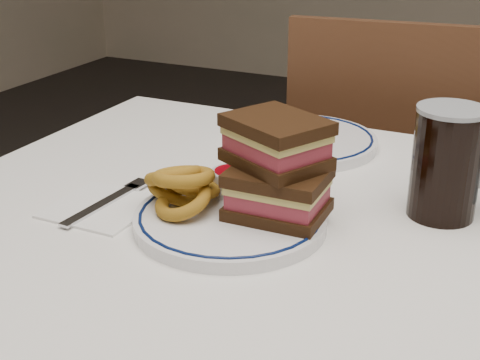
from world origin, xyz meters
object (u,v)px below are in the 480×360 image
at_px(reuben_sandwich, 277,167).
at_px(chair_far, 380,184).
at_px(beer_mug, 449,162).
at_px(far_plate, 302,140).
at_px(main_plate, 230,219).

bearing_deg(reuben_sandwich, chair_far, 92.28).
height_order(reuben_sandwich, beer_mug, beer_mug).
xyz_separation_m(chair_far, far_plate, (-0.05, -0.46, 0.26)).
xyz_separation_m(reuben_sandwich, far_plate, (-0.08, 0.31, -0.07)).
xyz_separation_m(chair_far, reuben_sandwich, (0.03, -0.77, 0.33)).
height_order(chair_far, beer_mug, chair_far).
bearing_deg(reuben_sandwich, main_plate, -148.85).
bearing_deg(chair_far, reuben_sandwich, -87.72).
height_order(main_plate, reuben_sandwich, reuben_sandwich).
bearing_deg(main_plate, beer_mug, 31.70).
relative_size(reuben_sandwich, beer_mug, 1.01).
bearing_deg(main_plate, chair_far, 88.30).
distance_m(chair_far, main_plate, 0.85).
xyz_separation_m(chair_far, main_plate, (-0.02, -0.80, 0.26)).
xyz_separation_m(main_plate, beer_mug, (0.26, 0.16, 0.07)).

